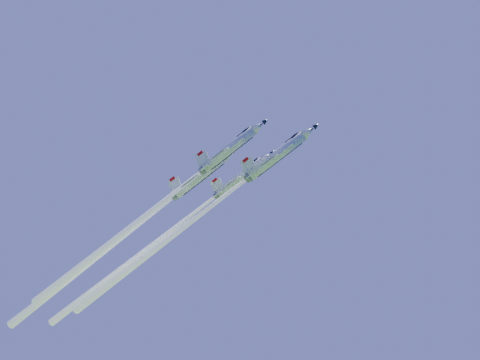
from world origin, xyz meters
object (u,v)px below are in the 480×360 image
Objects in this scene: jet_lead at (196,218)px; jet_right at (150,212)px; jet_left at (162,237)px; jet_slot at (124,236)px.

jet_lead is 1.04× the size of jet_right.
jet_lead is at bearing 52.47° from jet_left.
jet_right is at bearing 57.01° from jet_slot.
jet_right is at bearing -64.15° from jet_lead.
jet_slot is (-9.08, 1.15, -3.68)m from jet_right.
jet_slot is (-2.32, -8.33, -0.50)m from jet_left.
jet_left is at bearing -127.53° from jet_lead.
jet_right reaches higher than jet_lead.
jet_left is (-12.24, 2.54, -2.34)m from jet_lead.
jet_lead is 0.99× the size of jet_slot.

